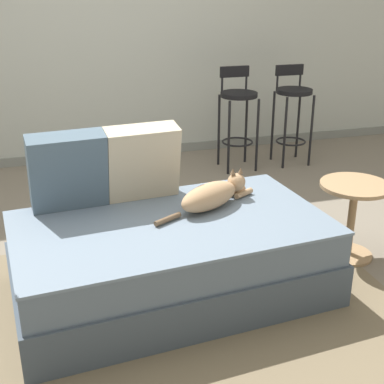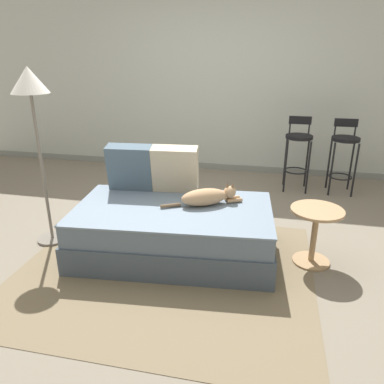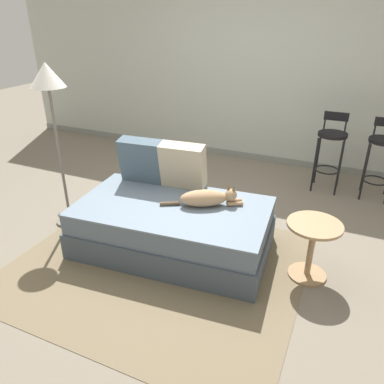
# 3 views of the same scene
# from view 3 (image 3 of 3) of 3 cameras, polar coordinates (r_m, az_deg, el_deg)

# --- Properties ---
(ground_plane) EXTENTS (16.00, 16.00, 0.00)m
(ground_plane) POSITION_cam_3_polar(r_m,az_deg,el_deg) (3.89, -0.21, -5.47)
(ground_plane) COLOR slate
(ground_plane) RESTS_ON ground
(wall_back_panel) EXTENTS (8.00, 0.10, 2.60)m
(wall_back_panel) POSITION_cam_3_polar(r_m,az_deg,el_deg) (5.50, 9.99, 17.98)
(wall_back_panel) COLOR #B7BCB2
(wall_back_panel) RESTS_ON ground
(wall_baseboard_trim) EXTENTS (8.00, 0.02, 0.09)m
(wall_baseboard_trim) POSITION_cam_3_polar(r_m,az_deg,el_deg) (5.75, 8.89, 5.47)
(wall_baseboard_trim) COLOR gray
(wall_baseboard_trim) RESTS_ON ground
(area_rug) EXTENTS (2.45, 2.09, 0.01)m
(area_rug) POSITION_cam_3_polar(r_m,az_deg,el_deg) (3.38, -5.20, -11.06)
(area_rug) COLOR #75664C
(area_rug) RESTS_ON ground
(couch) EXTENTS (1.83, 1.14, 0.46)m
(couch) POSITION_cam_3_polar(r_m,az_deg,el_deg) (3.47, -2.95, -5.34)
(couch) COLOR #44505B
(couch) RESTS_ON ground
(throw_pillow_corner) EXTENTS (0.45, 0.26, 0.45)m
(throw_pillow_corner) POSITION_cam_3_polar(r_m,az_deg,el_deg) (3.77, -7.65, 4.82)
(throw_pillow_corner) COLOR #4C6070
(throw_pillow_corner) RESTS_ON couch
(throw_pillow_middle) EXTENTS (0.45, 0.26, 0.45)m
(throw_pillow_middle) POSITION_cam_3_polar(r_m,az_deg,el_deg) (3.61, -1.41, 4.04)
(throw_pillow_middle) COLOR beige
(throw_pillow_middle) RESTS_ON couch
(cat) EXTENTS (0.69, 0.39, 0.19)m
(cat) POSITION_cam_3_polar(r_m,az_deg,el_deg) (3.32, 2.33, -0.90)
(cat) COLOR tan
(cat) RESTS_ON couch
(bar_stool_near_window) EXTENTS (0.34, 0.34, 0.94)m
(bar_stool_near_window) POSITION_cam_3_polar(r_m,az_deg,el_deg) (4.82, 20.43, 6.81)
(bar_stool_near_window) COLOR black
(bar_stool_near_window) RESTS_ON ground
(bar_stool_by_doorway) EXTENTS (0.34, 0.34, 0.93)m
(bar_stool_by_doorway) POSITION_cam_3_polar(r_m,az_deg,el_deg) (4.83, 26.98, 5.53)
(bar_stool_by_doorway) COLOR black
(bar_stool_by_doorway) RESTS_ON ground
(side_table) EXTENTS (0.44, 0.44, 0.51)m
(side_table) POSITION_cam_3_polar(r_m,az_deg,el_deg) (3.22, 17.82, -7.33)
(side_table) COLOR tan
(side_table) RESTS_ON ground
(floor_lamp) EXTENTS (0.32, 0.32, 1.62)m
(floor_lamp) POSITION_cam_3_polar(r_m,az_deg,el_deg) (3.75, -20.94, 14.14)
(floor_lamp) COLOR slate
(floor_lamp) RESTS_ON ground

